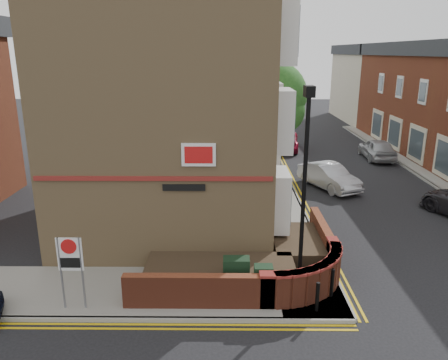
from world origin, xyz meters
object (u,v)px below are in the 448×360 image
lamppost (304,196)px  zone_sign (70,260)px  utility_cabinet_large (236,276)px  silver_car_near (329,176)px

lamppost → zone_sign: bearing=-173.9°
lamppost → utility_cabinet_large: bearing=177.0°
utility_cabinet_large → silver_car_near: silver_car_near is taller
zone_sign → lamppost: bearing=6.1°
utility_cabinet_large → silver_car_near: (5.30, 11.26, -0.04)m
lamppost → utility_cabinet_large: 3.24m
silver_car_near → utility_cabinet_large: bearing=-140.1°
zone_sign → silver_car_near: zone_sign is taller
lamppost → utility_cabinet_large: size_ratio=5.25×
lamppost → zone_sign: (-6.60, -0.70, -1.70)m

